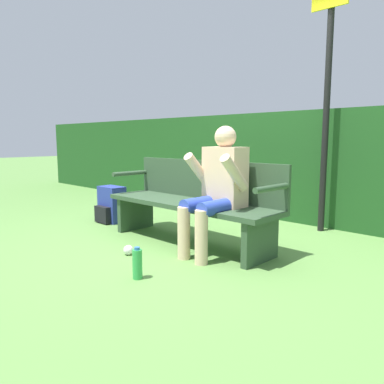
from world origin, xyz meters
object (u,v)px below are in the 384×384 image
at_px(person_seated, 218,185).
at_px(backpack, 111,205).
at_px(park_bench, 193,201).
at_px(parked_car, 291,151).
at_px(water_bottle, 137,264).
at_px(signpost, 327,96).

bearing_deg(person_seated, backpack, 177.86).
height_order(park_bench, parked_car, parked_car).
relative_size(backpack, water_bottle, 1.85).
xyz_separation_m(backpack, signpost, (2.11, 1.40, 1.28)).
relative_size(backpack, parked_car, 0.10).
bearing_deg(parked_car, person_seated, -73.02).
distance_m(park_bench, backpack, 1.41).
relative_size(person_seated, parked_car, 0.24).
distance_m(park_bench, signpost, 1.87).
bearing_deg(signpost, backpack, -146.31).
distance_m(park_bench, parked_car, 10.03).
height_order(park_bench, water_bottle, park_bench).
bearing_deg(park_bench, person_seated, -15.74).
xyz_separation_m(person_seated, parked_car, (-4.51, 9.27, -0.01)).
bearing_deg(backpack, park_bench, 2.11).
bearing_deg(signpost, park_bench, -117.91).
xyz_separation_m(park_bench, water_bottle, (0.41, -1.02, -0.31)).
distance_m(water_bottle, signpost, 2.76).
xyz_separation_m(park_bench, person_seated, (0.42, -0.12, 0.21)).
distance_m(backpack, signpost, 2.84).
bearing_deg(person_seated, park_bench, 164.26).
relative_size(person_seated, backpack, 2.57).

